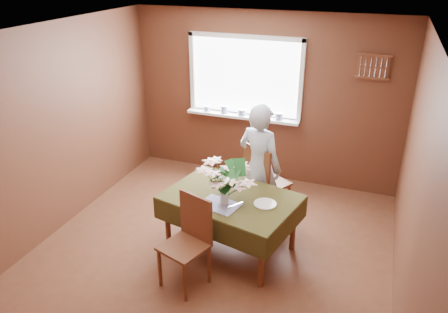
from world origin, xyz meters
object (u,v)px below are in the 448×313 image
(seated_woman, at_px, (260,166))
(flower_bouquet, at_px, (224,180))
(chair_far, at_px, (263,180))
(dining_table, at_px, (231,203))
(chair_near, at_px, (189,238))

(seated_woman, distance_m, flower_bouquet, 0.85)
(chair_far, height_order, flower_bouquet, flower_bouquet)
(chair_far, xyz_separation_m, flower_bouquet, (-0.19, -0.91, 0.42))
(dining_table, xyz_separation_m, chair_far, (0.17, 0.74, -0.05))
(dining_table, height_order, chair_far, chair_far)
(chair_far, bearing_deg, dining_table, 106.89)
(flower_bouquet, bearing_deg, seated_woman, 78.85)
(chair_near, xyz_separation_m, flower_bouquet, (0.20, 0.51, 0.45))
(dining_table, distance_m, flower_bouquet, 0.40)
(chair_far, relative_size, chair_near, 1.07)
(dining_table, xyz_separation_m, seated_woman, (0.15, 0.65, 0.19))
(flower_bouquet, bearing_deg, dining_table, 85.25)
(chair_near, relative_size, seated_woman, 0.61)
(dining_table, relative_size, chair_near, 1.65)
(dining_table, xyz_separation_m, flower_bouquet, (-0.01, -0.16, 0.37))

